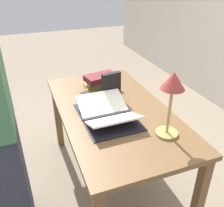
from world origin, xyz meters
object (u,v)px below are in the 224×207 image
object	(u,v)px
book_standing_upright	(111,86)
reading_lamp	(172,89)
book_stack_tall	(101,82)
coffee_mug	(85,98)
open_book	(107,114)

from	to	relation	value
book_standing_upright	reading_lamp	xyz separation A→B (m)	(0.58, 0.16, 0.20)
book_stack_tall	coffee_mug	distance (m)	0.30
open_book	book_stack_tall	xyz separation A→B (m)	(-0.47, 0.11, 0.03)
book_standing_upright	coffee_mug	distance (m)	0.22
book_stack_tall	book_standing_upright	bearing A→B (deg)	3.25
open_book	reading_lamp	distance (m)	0.52
open_book	coffee_mug	world-z (taller)	open_book
open_book	book_standing_upright	world-z (taller)	book_standing_upright
book_stack_tall	reading_lamp	xyz separation A→B (m)	(0.80, 0.17, 0.26)
reading_lamp	coffee_mug	distance (m)	0.74
book_standing_upright	coffee_mug	xyz separation A→B (m)	(-0.00, -0.21, -0.07)
reading_lamp	open_book	bearing A→B (deg)	-139.05
book_stack_tall	coffee_mug	bearing A→B (deg)	-42.48
open_book	coffee_mug	xyz separation A→B (m)	(-0.25, -0.09, 0.01)
book_standing_upright	reading_lamp	bearing A→B (deg)	7.04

